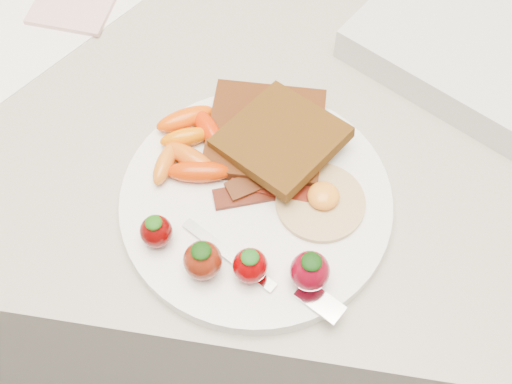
# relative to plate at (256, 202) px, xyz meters

# --- Properties ---
(counter) EXTENTS (2.00, 0.60, 0.90)m
(counter) POSITION_rel_plate_xyz_m (-0.02, 0.15, -0.46)
(counter) COLOR gray
(counter) RESTS_ON ground
(plate) EXTENTS (0.27, 0.27, 0.02)m
(plate) POSITION_rel_plate_xyz_m (0.00, 0.00, 0.00)
(plate) COLOR white
(plate) RESTS_ON counter
(toast_lower) EXTENTS (0.12, 0.12, 0.01)m
(toast_lower) POSITION_rel_plate_xyz_m (-0.00, 0.07, 0.02)
(toast_lower) COLOR black
(toast_lower) RESTS_ON plate
(toast_upper) EXTENTS (0.15, 0.15, 0.02)m
(toast_upper) POSITION_rel_plate_xyz_m (0.02, 0.06, 0.03)
(toast_upper) COLOR #44240B
(toast_upper) RESTS_ON toast_lower
(fried_egg) EXTENTS (0.12, 0.12, 0.02)m
(fried_egg) POSITION_rel_plate_xyz_m (0.06, 0.00, 0.01)
(fried_egg) COLOR beige
(fried_egg) RESTS_ON plate
(bacon_strips) EXTENTS (0.11, 0.08, 0.01)m
(bacon_strips) POSITION_rel_plate_xyz_m (0.01, 0.01, 0.01)
(bacon_strips) COLOR black
(bacon_strips) RESTS_ON plate
(baby_carrots) EXTENTS (0.09, 0.11, 0.02)m
(baby_carrots) POSITION_rel_plate_xyz_m (-0.07, 0.04, 0.02)
(baby_carrots) COLOR #E56B00
(baby_carrots) RESTS_ON plate
(strawberries) EXTENTS (0.18, 0.06, 0.04)m
(strawberries) POSITION_rel_plate_xyz_m (-0.01, -0.08, 0.03)
(strawberries) COLOR #550303
(strawberries) RESTS_ON plate
(fork) EXTENTS (0.16, 0.08, 0.00)m
(fork) POSITION_rel_plate_xyz_m (0.03, -0.08, 0.01)
(fork) COLOR silver
(fork) RESTS_ON plate
(paper_sheet) EXTENTS (0.27, 0.29, 0.00)m
(paper_sheet) POSITION_rel_plate_xyz_m (-0.32, 0.22, -0.01)
(paper_sheet) COLOR white
(paper_sheet) RESTS_ON counter
(appliance) EXTENTS (0.40, 0.37, 0.04)m
(appliance) POSITION_rel_plate_xyz_m (0.26, 0.24, 0.01)
(appliance) COLOR silver
(appliance) RESTS_ON counter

